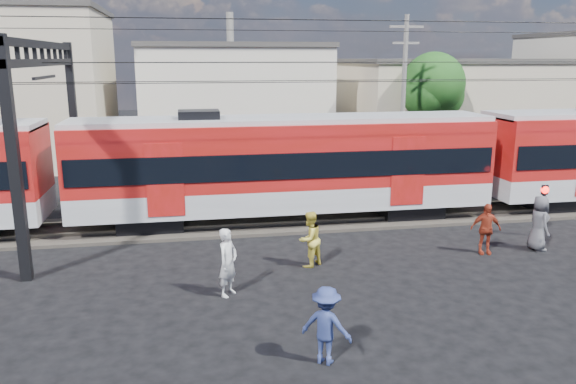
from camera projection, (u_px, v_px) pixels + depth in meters
name	position (u px, v px, depth m)	size (l,w,h in m)	color
ground	(393.00, 304.00, 14.89)	(120.00, 120.00, 0.00)	black
track_bed	(322.00, 219.00, 22.54)	(70.00, 3.40, 0.12)	#2D2823
rail_near	(326.00, 221.00, 21.79)	(70.00, 0.12, 0.12)	#59544C
rail_far	(318.00, 211.00, 23.23)	(70.00, 0.12, 0.12)	#59544C
commuter_train	(289.00, 163.00, 21.76)	(50.30, 3.08, 4.17)	black
catenary	(86.00, 93.00, 19.86)	(70.00, 9.30, 7.52)	black
building_midwest	(232.00, 97.00, 39.54)	(12.24, 12.24, 7.30)	beige
building_mideast	(462.00, 105.00, 39.55)	(16.32, 10.20, 6.30)	#BCAC90
utility_pole_mid	(403.00, 94.00, 29.23)	(1.80, 0.24, 8.50)	slate
tree_near	(435.00, 88.00, 32.71)	(3.82, 3.64, 6.72)	#382619
pedestrian_a	(228.00, 262.00, 15.24)	(0.69, 0.45, 1.90)	silver
pedestrian_b	(310.00, 239.00, 17.40)	(0.86, 0.67, 1.77)	gold
pedestrian_c	(326.00, 325.00, 11.84)	(1.11, 0.64, 1.72)	navy
pedestrian_d	(486.00, 229.00, 18.54)	(1.01, 0.42, 1.72)	maroon
pedestrian_e	(539.00, 223.00, 18.89)	(0.92, 0.60, 1.88)	#4A494E
crossing_signal	(544.00, 201.00, 20.15)	(0.28, 0.28, 1.94)	black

